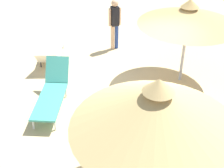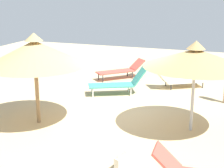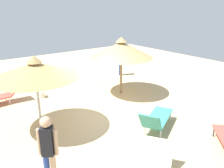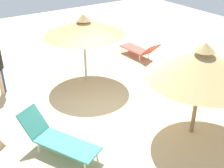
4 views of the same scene
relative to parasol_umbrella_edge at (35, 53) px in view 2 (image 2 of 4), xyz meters
The scene contains 7 objects.
ground 3.43m from the parasol_umbrella_edge, 122.73° to the left, with size 24.00×24.00×0.10m, color tan.
parasol_umbrella_edge is the anchor object (origin of this frame).
parasol_umbrella_near_left 4.30m from the parasol_umbrella_edge, 102.83° to the left, with size 2.70×2.70×2.46m.
lounge_chair_far_left 6.17m from the parasol_umbrella_edge, 148.00° to the left, with size 1.62×2.00×0.71m.
lounge_chair_back 3.95m from the parasol_umbrella_edge, 159.16° to the left, with size 1.51×2.12×0.98m.
lounge_chair_far_right 5.83m from the parasol_umbrella_edge, behind, with size 1.90×1.88×0.77m.
handbag 3.99m from the parasol_umbrella_edge, 61.67° to the left, with size 0.36×0.28×0.44m.
Camera 2 is at (9.39, 2.90, 3.73)m, focal length 54.89 mm.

